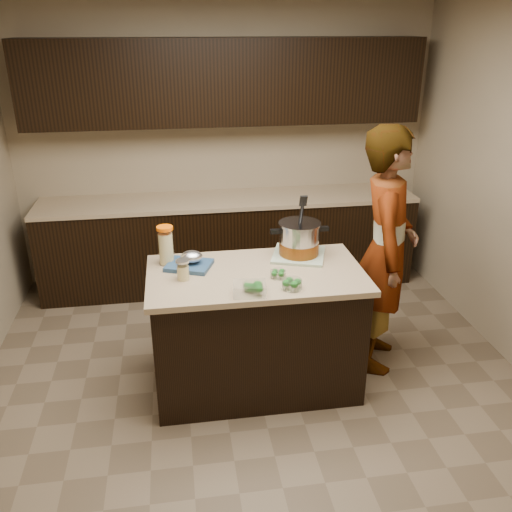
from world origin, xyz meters
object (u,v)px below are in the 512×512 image
Objects in this scene: island at (256,330)px; stock_pot at (299,241)px; lemonade_pitcher at (166,247)px; person at (386,252)px.

stock_pot is (0.35, 0.22, 0.57)m from island.
island is 0.86m from lemonade_pitcher.
lemonade_pitcher is at bearing 108.05° from person.
lemonade_pitcher is 1.58m from person.
island is at bearing -21.96° from lemonade_pitcher.
person reaches higher than island.
person reaches higher than lemonade_pitcher.
person is (0.63, -0.05, -0.10)m from stock_pot.
lemonade_pitcher is (-0.59, 0.24, 0.57)m from island.
stock_pot is 0.23× the size of person.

